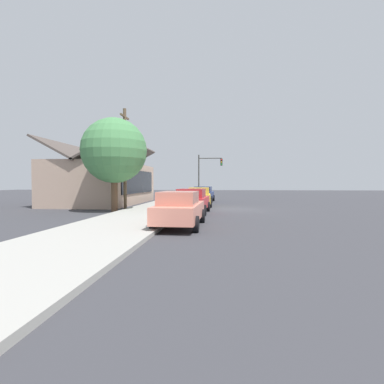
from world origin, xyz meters
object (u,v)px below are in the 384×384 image
object	(u,v)px
car_cherry	(192,201)
car_navy	(204,194)
traffic_light_main	(208,170)
car_coral	(180,209)
car_mustard	(199,197)
utility_pole_wooden	(125,157)
shade_tree	(114,151)
fire_hydrant_red	(186,199)

from	to	relation	value
car_cherry	car_navy	size ratio (longest dim) A/B	0.97
car_cherry	traffic_light_main	bearing A→B (deg)	1.28
car_coral	traffic_light_main	distance (m)	21.68
car_mustard	utility_pole_wooden	world-z (taller)	utility_pole_wooden
car_coral	traffic_light_main	world-z (taller)	traffic_light_main
car_navy	traffic_light_main	distance (m)	4.46
car_coral	shade_tree	xyz separation A→B (m)	(6.63, 5.41, 3.32)
traffic_light_main	utility_pole_wooden	xyz separation A→B (m)	(-12.74, 5.66, 0.44)
utility_pole_wooden	car_mustard	bearing A→B (deg)	-59.96
shade_tree	car_mustard	bearing A→B (deg)	-45.87
shade_tree	traffic_light_main	distance (m)	15.96
car_coral	car_cherry	world-z (taller)	same
shade_tree	fire_hydrant_red	size ratio (longest dim) A/B	8.95
traffic_light_main	utility_pole_wooden	world-z (taller)	utility_pole_wooden
traffic_light_main	car_coral	bearing A→B (deg)	179.21
car_mustard	fire_hydrant_red	bearing A→B (deg)	27.48
car_mustard	car_navy	bearing A→B (deg)	-2.79
fire_hydrant_red	utility_pole_wooden	bearing A→B (deg)	143.60
car_coral	utility_pole_wooden	distance (m)	10.74
car_coral	car_navy	xyz separation A→B (m)	(17.97, 0.00, 0.00)
car_mustard	fire_hydrant_red	xyz separation A→B (m)	(2.33, 1.36, -0.32)
shade_tree	fire_hydrant_red	xyz separation A→B (m)	(7.57, -4.05, -3.64)
traffic_light_main	fire_hydrant_red	xyz separation A→B (m)	(-7.32, 1.66, -2.99)
car_coral	utility_pole_wooden	world-z (taller)	utility_pole_wooden
car_cherry	traffic_light_main	distance (m)	15.75
utility_pole_wooden	car_coral	bearing A→B (deg)	-148.57
car_cherry	shade_tree	xyz separation A→B (m)	(0.63, 5.38, 3.32)
traffic_light_main	utility_pole_wooden	distance (m)	13.95
car_coral	fire_hydrant_red	xyz separation A→B (m)	(14.20, 1.36, -0.32)
car_mustard	traffic_light_main	world-z (taller)	traffic_light_main
car_coral	car_navy	bearing A→B (deg)	1.38
car_mustard	utility_pole_wooden	size ratio (longest dim) A/B	0.61
car_mustard	car_navy	size ratio (longest dim) A/B	0.98
shade_tree	utility_pole_wooden	distance (m)	2.16
car_navy	shade_tree	bearing A→B (deg)	157.32
car_mustard	shade_tree	world-z (taller)	shade_tree
car_cherry	car_navy	xyz separation A→B (m)	(11.97, -0.03, 0.00)
car_navy	utility_pole_wooden	distance (m)	11.09
car_cherry	car_mustard	distance (m)	5.87
car_mustard	fire_hydrant_red	size ratio (longest dim) A/B	6.46
traffic_light_main	car_navy	bearing A→B (deg)	175.20
car_mustard	car_coral	bearing A→B (deg)	177.28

